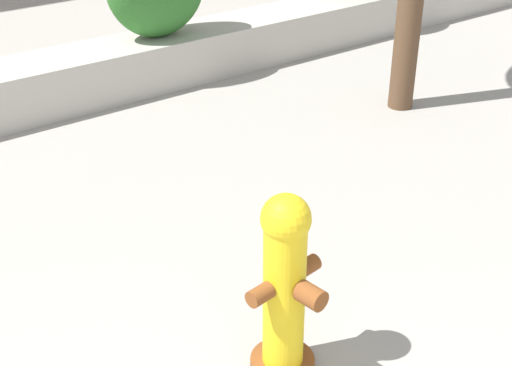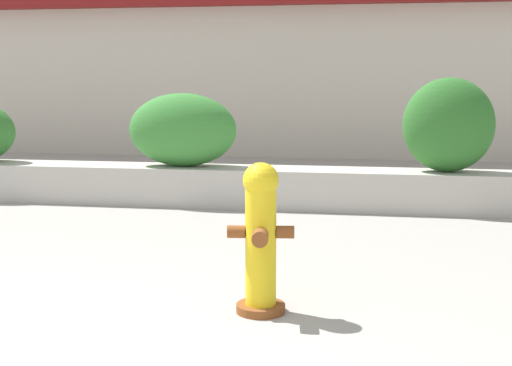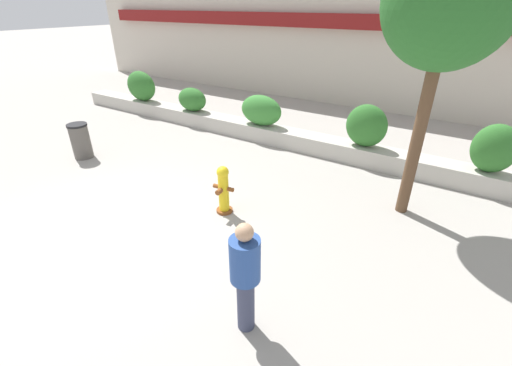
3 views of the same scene
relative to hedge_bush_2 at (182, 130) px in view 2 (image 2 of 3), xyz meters
The scene contains 4 objects.
planter_wall_low 0.81m from the hedge_bush_2, ahead, with size 18.00×0.70×0.50m, color #B7B2A8.
hedge_bush_2 is the anchor object (origin of this frame).
hedge_bush_3 3.38m from the hedge_bush_2, ahead, with size 1.11×0.64×1.16m, color #2D6B28.
fire_hydrant 4.54m from the hedge_bush_2, 67.62° to the right, with size 0.48×0.45×1.08m.
Camera 2 is at (2.16, -3.02, 1.67)m, focal length 50.00 mm.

